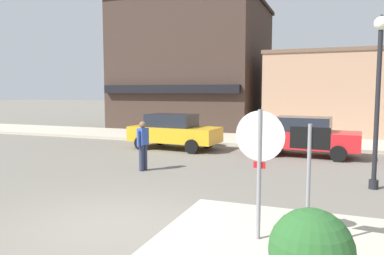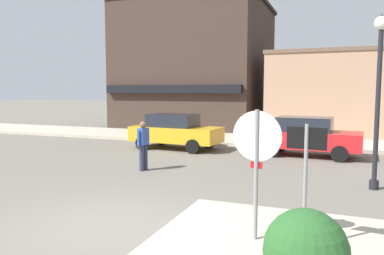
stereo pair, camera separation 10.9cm
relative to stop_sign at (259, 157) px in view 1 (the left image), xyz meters
The scene contains 10 objects.
ground_plane 3.24m from the stop_sign, behind, with size 160.00×160.00×0.00m, color #6B665B.
kerb_far 13.32m from the stop_sign, 102.49° to the left, with size 80.00×4.00×0.15m, color #B7AD99.
stop_sign is the anchor object (origin of this frame).
one_way_sign 0.81m from the stop_sign, ahead, with size 0.60×0.08×2.10m.
lamp_post 5.47m from the stop_sign, 65.86° to the left, with size 0.36×0.36×4.54m.
parked_car_nearest 10.79m from the stop_sign, 121.06° to the left, with size 4.11×2.10×1.56m.
parked_car_second 9.48m from the stop_sign, 89.48° to the left, with size 4.10×2.08×1.56m.
pedestrian_crossing_near 6.64m from the stop_sign, 134.94° to the left, with size 0.28×0.56×1.61m.
building_corner_shop 21.45m from the stop_sign, 113.10° to the left, with size 9.64×9.77×8.70m.
building_storefront_left_near 17.61m from the stop_sign, 87.40° to the left, with size 7.01×6.04×4.80m.
Camera 1 is at (3.98, -5.93, 2.60)m, focal length 35.00 mm.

